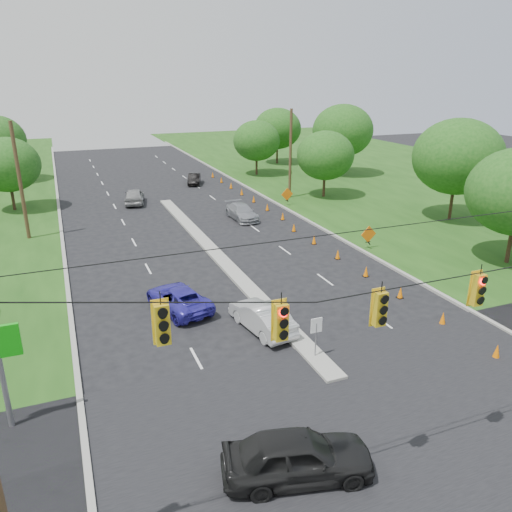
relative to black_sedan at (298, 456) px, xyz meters
name	(u,v)px	position (x,y,z in m)	size (l,w,h in m)	color
ground	(396,444)	(3.88, 0.04, -0.82)	(160.00, 160.00, 0.00)	black
cross_street	(396,444)	(3.88, 0.04, -0.82)	(160.00, 14.00, 0.02)	black
curb_left	(62,235)	(-6.22, 30.04, -0.82)	(0.25, 110.00, 0.16)	gray
curb_right	(289,211)	(13.98, 30.04, -0.82)	(0.25, 110.00, 0.16)	gray
median	(216,255)	(3.88, 21.04, -0.82)	(1.00, 34.00, 0.18)	gray
median_sign	(316,330)	(3.88, 6.04, 0.64)	(0.55, 0.06, 2.05)	gray
signal_span	(432,331)	(3.83, -0.96, 4.15)	(25.60, 0.32, 9.00)	#422D1C
utility_pole_far_left	(20,182)	(-8.62, 30.04, 3.68)	(0.28, 0.28, 9.00)	#422D1C
utility_pole_far_right	(290,154)	(16.38, 35.04, 3.68)	(0.28, 0.28, 9.00)	#422D1C
cone_0	(497,351)	(11.56, 3.04, -0.47)	(0.32, 0.32, 0.70)	orange
cone_1	(443,318)	(11.56, 6.54, -0.47)	(0.32, 0.32, 0.70)	orange
cone_2	(400,292)	(11.56, 10.04, -0.47)	(0.32, 0.32, 0.70)	orange
cone_3	(366,271)	(11.56, 13.54, -0.47)	(0.32, 0.32, 0.70)	orange
cone_4	(338,254)	(11.56, 17.04, -0.47)	(0.32, 0.32, 0.70)	orange
cone_5	(314,240)	(11.56, 20.54, -0.47)	(0.32, 0.32, 0.70)	orange
cone_6	(294,227)	(11.56, 24.04, -0.47)	(0.32, 0.32, 0.70)	orange
cone_7	(283,216)	(12.16, 27.54, -0.47)	(0.32, 0.32, 0.70)	orange
cone_8	(267,207)	(12.16, 31.04, -0.47)	(0.32, 0.32, 0.70)	orange
cone_9	(254,199)	(12.16, 34.54, -0.47)	(0.32, 0.32, 0.70)	orange
cone_10	(242,192)	(12.16, 38.04, -0.47)	(0.32, 0.32, 0.70)	orange
cone_11	(231,185)	(12.16, 41.54, -0.47)	(0.32, 0.32, 0.70)	orange
cone_12	(221,180)	(12.16, 45.04, -0.47)	(0.32, 0.32, 0.70)	orange
cone_13	(213,175)	(12.16, 48.54, -0.47)	(0.32, 0.32, 0.70)	orange
work_sign_1	(368,235)	(14.68, 18.04, 0.27)	(1.27, 0.58, 1.37)	black
work_sign_2	(287,195)	(14.68, 32.04, 0.27)	(1.27, 0.58, 1.37)	black
tree_5	(7,165)	(-10.12, 40.04, 3.52)	(5.88, 5.88, 6.86)	black
tree_8	(458,157)	(25.88, 22.04, 4.76)	(7.56, 7.56, 8.82)	black
tree_9	(325,155)	(19.88, 34.04, 3.52)	(5.88, 5.88, 6.86)	black
tree_10	(343,131)	(27.88, 44.04, 4.76)	(7.56, 7.56, 8.82)	black
tree_11	(277,129)	(23.88, 55.04, 4.14)	(6.72, 6.72, 7.84)	black
tree_12	(257,141)	(17.88, 48.04, 3.52)	(5.88, 5.88, 6.86)	black
black_sedan	(298,456)	(0.00, 0.00, 0.00)	(1.94, 4.82, 1.64)	black
white_sedan	(262,317)	(2.69, 9.48, -0.10)	(1.53, 4.39, 1.45)	silver
blue_pickup	(178,298)	(-0.64, 13.33, -0.16)	(2.19, 4.75, 1.32)	#3129A8
silver_car_far	(242,212)	(8.87, 29.11, -0.15)	(1.87, 4.61, 1.34)	gray
silver_car_oncoming	(134,196)	(0.91, 38.47, -0.05)	(1.82, 4.52, 1.54)	gray
dark_car_receding	(194,179)	(8.93, 45.42, -0.19)	(1.33, 3.81, 1.26)	black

